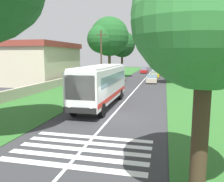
# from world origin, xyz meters

# --- Properties ---
(ground) EXTENTS (160.00, 160.00, 0.00)m
(ground) POSITION_xyz_m (0.00, 0.00, 0.00)
(ground) COLOR #333335
(grass_verge_left) EXTENTS (120.00, 8.00, 0.04)m
(grass_verge_left) POSITION_xyz_m (15.00, 8.20, 0.02)
(grass_verge_left) COLOR #2D6628
(grass_verge_left) RESTS_ON ground
(grass_verge_right) EXTENTS (120.00, 8.00, 0.04)m
(grass_verge_right) POSITION_xyz_m (15.00, -8.20, 0.02)
(grass_verge_right) COLOR #2D6628
(grass_verge_right) RESTS_ON ground
(centre_line) EXTENTS (110.00, 0.16, 0.01)m
(centre_line) POSITION_xyz_m (15.00, 0.00, 0.00)
(centre_line) COLOR silver
(centre_line) RESTS_ON ground
(coach_bus) EXTENTS (11.16, 2.62, 3.73)m
(coach_bus) POSITION_xyz_m (4.00, 1.80, 2.15)
(coach_bus) COLOR white
(coach_bus) RESTS_ON ground
(zebra_crossing) EXTENTS (4.05, 6.80, 0.01)m
(zebra_crossing) POSITION_xyz_m (-6.01, 0.00, 0.00)
(zebra_crossing) COLOR silver
(zebra_crossing) RESTS_ON ground
(trailing_car_0) EXTENTS (4.30, 1.78, 1.43)m
(trailing_car_0) POSITION_xyz_m (23.69, -1.81, 0.67)
(trailing_car_0) COLOR #B7A893
(trailing_car_0) RESTS_ON ground
(trailing_car_1) EXTENTS (4.30, 1.78, 1.43)m
(trailing_car_1) POSITION_xyz_m (33.59, -1.91, 0.67)
(trailing_car_1) COLOR gold
(trailing_car_1) RESTS_ON ground
(trailing_car_2) EXTENTS (4.30, 1.78, 1.43)m
(trailing_car_2) POSITION_xyz_m (39.68, -2.05, 0.67)
(trailing_car_2) COLOR silver
(trailing_car_2) RESTS_ON ground
(trailing_car_3) EXTENTS (4.30, 1.78, 1.43)m
(trailing_car_3) POSITION_xyz_m (45.89, 1.52, 0.67)
(trailing_car_3) COLOR #B21E1E
(trailing_car_3) RESTS_ON ground
(trailing_minibus_0) EXTENTS (6.00, 2.14, 2.53)m
(trailing_minibus_0) POSITION_xyz_m (54.19, -1.82, 1.55)
(trailing_minibus_0) COLOR teal
(trailing_minibus_0) RESTS_ON ground
(roadside_tree_left_0) EXTENTS (7.71, 6.45, 10.95)m
(roadside_tree_left_0) POSITION_xyz_m (21.51, 5.48, 7.59)
(roadside_tree_left_0) COLOR brown
(roadside_tree_left_0) RESTS_ON grass_verge_left
(roadside_tree_left_2) EXTENTS (6.45, 5.51, 9.75)m
(roadside_tree_left_2) POSITION_xyz_m (31.95, 5.18, 6.89)
(roadside_tree_left_2) COLOR #3D2D1E
(roadside_tree_left_2) RESTS_ON grass_verge_left
(roadside_tree_right_0) EXTENTS (5.67, 4.64, 8.18)m
(roadside_tree_right_0) POSITION_xyz_m (-8.54, -4.98, 5.74)
(roadside_tree_right_0) COLOR #3D2D1E
(roadside_tree_right_0) RESTS_ON grass_verge_right
(roadside_tree_right_1) EXTENTS (8.62, 7.23, 10.75)m
(roadside_tree_right_1) POSITION_xyz_m (42.88, -5.35, 6.97)
(roadside_tree_right_1) COLOR brown
(roadside_tree_right_1) RESTS_ON grass_verge_right
(roadside_tree_right_2) EXTENTS (6.29, 5.24, 8.51)m
(roadside_tree_right_2) POSITION_xyz_m (23.64, -5.45, 5.77)
(roadside_tree_right_2) COLOR #3D2D1E
(roadside_tree_right_2) RESTS_ON grass_verge_right
(utility_pole) EXTENTS (0.24, 1.40, 8.10)m
(utility_pole) POSITION_xyz_m (15.71, 5.04, 4.24)
(utility_pole) COLOR #473828
(utility_pole) RESTS_ON grass_verge_left
(roadside_wall) EXTENTS (70.00, 0.40, 1.15)m
(roadside_wall) POSITION_xyz_m (20.00, 11.60, 0.61)
(roadside_wall) COLOR #B2A893
(roadside_wall) RESTS_ON grass_verge_left
(roadside_building) EXTENTS (14.55, 8.19, 6.84)m
(roadside_building) POSITION_xyz_m (19.77, 16.23, 3.47)
(roadside_building) COLOR beige
(roadside_building) RESTS_ON ground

